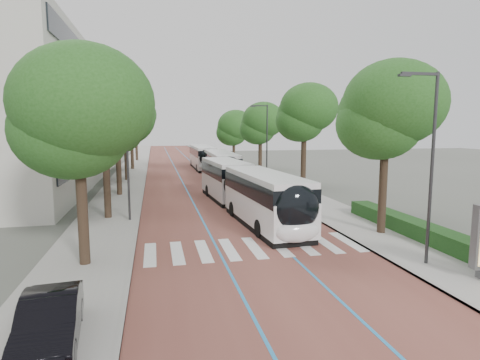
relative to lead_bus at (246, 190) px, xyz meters
name	(u,v)px	position (x,y,z in m)	size (l,w,h in m)	color
ground	(255,254)	(-1.61, -8.90, -1.63)	(160.00, 160.00, 0.00)	#51544C
road	(187,168)	(-1.61, 31.10, -1.62)	(11.00, 140.00, 0.02)	brown
sidewalk_left	(133,169)	(-9.11, 31.10, -1.57)	(4.00, 140.00, 0.12)	#9C9994
sidewalk_right	(238,167)	(5.89, 31.10, -1.57)	(4.00, 140.00, 0.12)	#9C9994
kerb_left	(147,169)	(-7.21, 31.10, -1.57)	(0.20, 140.00, 0.14)	gray
kerb_right	(225,167)	(3.99, 31.10, -1.57)	(0.20, 140.00, 0.14)	gray
zebra_crossing	(254,247)	(-1.41, -7.90, -1.60)	(10.55, 3.60, 0.01)	silver
lane_line_left	(175,168)	(-3.21, 31.10, -1.60)	(0.12, 126.00, 0.01)	#257FBD
lane_line_right	(198,168)	(-0.01, 31.10, -1.60)	(0.12, 126.00, 0.01)	#257FBD
office_building	(3,116)	(-21.08, 19.10, 5.37)	(18.11, 40.00, 14.00)	#ADABA1
hedge	(427,233)	(7.49, -8.90, -1.11)	(1.20, 14.00, 0.80)	#163A14
streetlight_near	(429,154)	(5.01, -11.90, 3.19)	(1.82, 0.20, 8.00)	#2F2F32
streetlight_far	(265,138)	(5.01, 13.10, 3.19)	(1.82, 0.20, 8.00)	#2F2F32
lamp_post_left	(128,156)	(-7.71, -0.90, 2.49)	(0.14, 0.14, 8.00)	#2F2F32
trees_left	(124,121)	(-9.11, 17.85, 4.93)	(6.38, 60.68, 9.82)	black
trees_right	(272,124)	(6.09, 14.50, 4.54)	(5.70, 47.54, 8.90)	black
lead_bus	(246,190)	(0.00, 0.00, 0.00)	(3.86, 18.53, 3.20)	black
bus_queued_0	(222,167)	(0.98, 16.11, 0.00)	(2.82, 12.45, 3.20)	silver
bus_queued_1	(203,158)	(0.57, 29.74, 0.00)	(2.60, 12.41, 3.20)	silver
parked_car	(50,321)	(-8.93, -15.57, -0.82)	(1.45, 4.15, 1.37)	black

